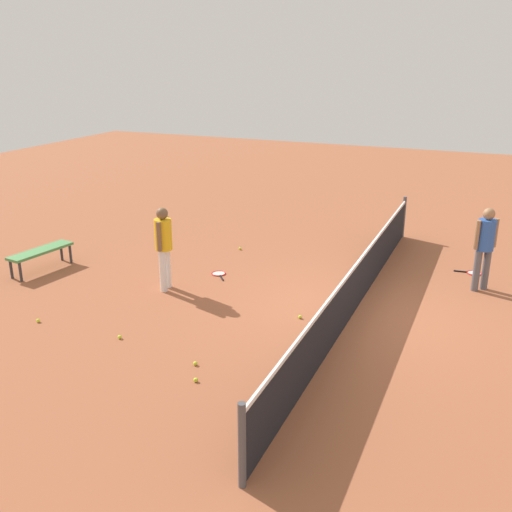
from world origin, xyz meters
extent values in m
plane|color=#9E5638|center=(0.00, 0.00, 0.00)|extent=(40.00, 40.00, 0.00)
cylinder|color=#4C4C51|center=(-5.00, 0.00, 0.54)|extent=(0.09, 0.09, 1.07)
cylinder|color=#4C4C51|center=(5.00, 0.00, 0.54)|extent=(0.09, 0.09, 1.07)
cube|color=black|center=(0.00, 0.00, 0.46)|extent=(10.00, 0.02, 0.91)
cube|color=white|center=(0.00, 0.00, 0.94)|extent=(10.00, 0.04, 0.06)
cylinder|color=white|center=(0.35, -3.79, 0.42)|extent=(0.16, 0.16, 0.85)
cylinder|color=white|center=(0.56, -3.76, 0.42)|extent=(0.16, 0.16, 0.85)
cylinder|color=yellow|center=(0.46, -3.77, 1.16)|extent=(0.39, 0.39, 0.62)
cylinder|color=brown|center=(0.24, -3.81, 1.18)|extent=(0.10, 0.10, 0.58)
cylinder|color=brown|center=(0.67, -3.74, 1.18)|extent=(0.10, 0.10, 0.58)
sphere|color=brown|center=(0.46, -3.77, 1.58)|extent=(0.27, 0.27, 0.23)
cylinder|color=#595960|center=(-1.95, 1.98, 0.42)|extent=(0.20, 0.20, 0.85)
cylinder|color=#595960|center=(-2.10, 2.14, 0.42)|extent=(0.20, 0.20, 0.85)
cylinder|color=#2D59B2|center=(-2.02, 2.06, 1.16)|extent=(0.48, 0.48, 0.62)
cylinder|color=#9E704C|center=(-1.88, 1.90, 1.18)|extent=(0.13, 0.13, 0.58)
cylinder|color=#9E704C|center=(-2.16, 2.22, 1.18)|extent=(0.13, 0.13, 0.58)
sphere|color=#9E704C|center=(-2.02, 2.06, 1.58)|extent=(0.32, 0.32, 0.23)
torus|color=red|center=(-0.72, -3.18, 0.01)|extent=(0.44, 0.44, 0.02)
cylinder|color=silver|center=(-0.72, -3.18, 0.01)|extent=(0.38, 0.38, 0.00)
cylinder|color=black|center=(-0.50, -3.00, 0.02)|extent=(0.24, 0.20, 0.03)
torus|color=red|center=(-2.94, 1.91, 0.01)|extent=(0.34, 0.34, 0.02)
cylinder|color=silver|center=(-2.94, 1.91, 0.01)|extent=(0.29, 0.29, 0.00)
cylinder|color=black|center=(-2.92, 1.63, 0.02)|extent=(0.06, 0.28, 0.03)
sphere|color=#C6E033|center=(2.63, -3.34, 0.03)|extent=(0.07, 0.07, 0.07)
sphere|color=#C6E033|center=(0.69, -0.82, 0.03)|extent=(0.07, 0.07, 0.07)
sphere|color=#C6E033|center=(-2.39, -3.44, 0.03)|extent=(0.07, 0.07, 0.07)
sphere|color=#C6E033|center=(3.31, -1.52, 0.03)|extent=(0.07, 0.07, 0.07)
sphere|color=#C6E033|center=(2.90, -1.75, 0.03)|extent=(0.07, 0.07, 0.07)
sphere|color=#C6E033|center=(2.68, -5.05, 0.03)|extent=(0.07, 0.07, 0.07)
cube|color=#4C8C4C|center=(0.60, -6.85, 0.45)|extent=(1.54, 0.61, 0.06)
cylinder|color=#333338|center=(-0.09, -6.90, 0.21)|extent=(0.07, 0.07, 0.42)
cylinder|color=#333338|center=(1.24, -7.09, 0.21)|extent=(0.07, 0.07, 0.42)
cylinder|color=#333338|center=(-0.04, -6.60, 0.21)|extent=(0.07, 0.07, 0.42)
cylinder|color=#333338|center=(1.28, -6.79, 0.21)|extent=(0.07, 0.07, 0.42)
camera|label=1|loc=(9.72, 2.20, 4.54)|focal=40.69mm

